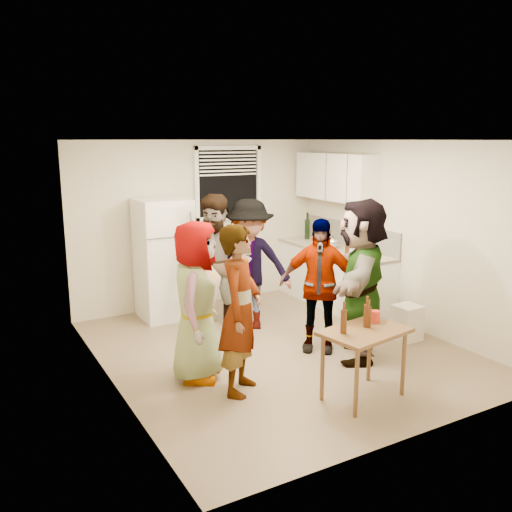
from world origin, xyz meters
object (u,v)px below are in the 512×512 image
red_cup (375,322)px  guest_grey (198,377)px  guest_stripe (241,390)px  guest_back_right (249,327)px  beer_bottle_counter (347,253)px  trash_bin (407,321)px  kettle (332,248)px  blue_cup (359,256)px  guest_black (317,349)px  beer_bottle_table (368,327)px  wine_bottle (307,239)px  guest_orange (358,357)px  serving_table (362,397)px  refrigerator (164,259)px  guest_back_left (220,329)px

red_cup → guest_grey: 1.97m
guest_stripe → guest_back_right: bearing=12.9°
beer_bottle_counter → trash_bin: 1.40m
kettle → red_cup: bearing=-94.1°
blue_cup → guest_stripe: 2.96m
beer_bottle_counter → guest_black: bearing=-141.4°
beer_bottle_table → guest_black: bearing=76.9°
wine_bottle → guest_orange: size_ratio=0.17×
wine_bottle → serving_table: 3.91m
wine_bottle → trash_bin: (-0.14, -2.45, -0.65)m
refrigerator → serving_table: (0.82, -3.35, -0.85)m
wine_bottle → guest_grey: size_ratio=0.19×
trash_bin → guest_back_right: (-1.53, 1.39, -0.25)m
guest_back_left → guest_orange: bearing=-23.9°
guest_stripe → guest_back_right: (0.99, 1.62, 0.00)m
kettle → beer_bottle_table: (-1.51, -2.55, -0.19)m
beer_bottle_counter → beer_bottle_table: beer_bottle_counter is taller
kettle → guest_back_right: size_ratio=0.14×
wine_bottle → guest_grey: bearing=-143.2°
guest_stripe → guest_grey: bearing=71.0°
guest_grey → serving_table: bearing=-99.7°
trash_bin → guest_orange: trash_bin is taller
beer_bottle_counter → guest_stripe: bearing=-149.7°
blue_cup → guest_orange: 1.73m
refrigerator → guest_grey: bearing=-101.0°
blue_cup → guest_black: bearing=-149.6°
serving_table → red_cup: size_ratio=6.80×
red_cup → guest_grey: size_ratio=0.07×
kettle → beer_bottle_table: kettle is taller
guest_stripe → guest_orange: bearing=-42.6°
kettle → guest_orange: 2.21m
guest_orange → beer_bottle_table: bearing=5.2°
refrigerator → wine_bottle: (2.50, 0.06, 0.05)m
blue_cup → guest_back_left: 2.19m
wine_bottle → guest_grey: (-2.91, -2.18, -0.90)m
beer_bottle_counter → kettle: bearing=83.0°
serving_table → guest_back_right: size_ratio=0.48×
beer_bottle_counter → guest_back_right: bearing=174.0°
blue_cup → kettle: bearing=88.1°
wine_bottle → blue_cup: 1.45m
red_cup → guest_back_right: red_cup is taller
kettle → guest_stripe: 3.29m
wine_bottle → serving_table: (-1.68, -3.41, -0.90)m
guest_back_left → guest_grey: bearing=-89.6°
wine_bottle → beer_bottle_counter: wine_bottle is taller
beer_bottle_table → guest_orange: 1.19m
serving_table → guest_orange: bearing=52.4°
beer_bottle_counter → guest_orange: bearing=-123.2°
refrigerator → guest_grey: refrigerator is taller
guest_orange → trash_bin: bearing=139.7°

